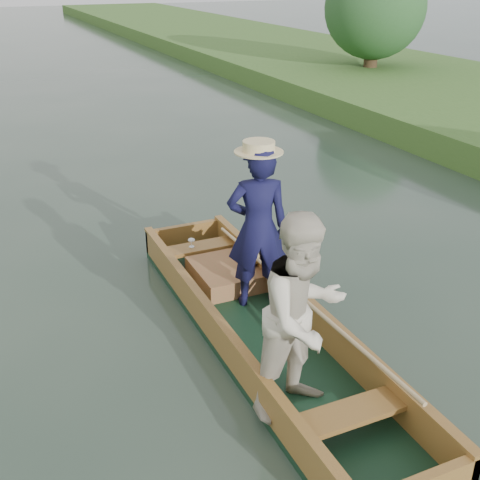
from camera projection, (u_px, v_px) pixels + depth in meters
name	position (u px, v px, depth m)	size (l,w,h in m)	color
ground	(263.00, 342.00, 6.40)	(120.00, 120.00, 0.00)	#283D30
trees_far	(56.00, 15.00, 17.01)	(22.69, 6.85, 4.13)	#47331E
punt	(273.00, 294.00, 5.91)	(1.34, 5.00, 1.98)	#13311D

